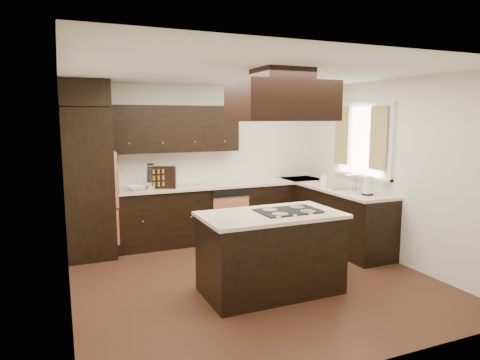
# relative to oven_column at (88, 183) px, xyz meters

# --- Properties ---
(floor) EXTENTS (4.20, 4.20, 0.02)m
(floor) POSITION_rel_oven_column_xyz_m (1.78, -1.71, -1.07)
(floor) COLOR brown
(floor) RESTS_ON ground
(ceiling) EXTENTS (4.20, 4.20, 0.02)m
(ceiling) POSITION_rel_oven_column_xyz_m (1.78, -1.71, 1.45)
(ceiling) COLOR white
(ceiling) RESTS_ON ground
(wall_back) EXTENTS (4.20, 0.02, 2.50)m
(wall_back) POSITION_rel_oven_column_xyz_m (1.78, 0.40, 0.19)
(wall_back) COLOR white
(wall_back) RESTS_ON ground
(wall_front) EXTENTS (4.20, 0.02, 2.50)m
(wall_front) POSITION_rel_oven_column_xyz_m (1.78, -3.81, 0.19)
(wall_front) COLOR white
(wall_front) RESTS_ON ground
(wall_left) EXTENTS (0.02, 4.20, 2.50)m
(wall_left) POSITION_rel_oven_column_xyz_m (-0.33, -1.71, 0.19)
(wall_left) COLOR white
(wall_left) RESTS_ON ground
(wall_right) EXTENTS (0.02, 4.20, 2.50)m
(wall_right) POSITION_rel_oven_column_xyz_m (3.88, -1.71, 0.19)
(wall_right) COLOR white
(wall_right) RESTS_ON ground
(oven_column) EXTENTS (0.65, 0.75, 2.12)m
(oven_column) POSITION_rel_oven_column_xyz_m (0.00, 0.00, 0.00)
(oven_column) COLOR black
(oven_column) RESTS_ON floor
(wall_oven_face) EXTENTS (0.05, 0.62, 0.78)m
(wall_oven_face) POSITION_rel_oven_column_xyz_m (0.35, 0.00, 0.06)
(wall_oven_face) COLOR #DD7555
(wall_oven_face) RESTS_ON oven_column
(base_cabinets_back) EXTENTS (2.93, 0.60, 0.88)m
(base_cabinets_back) POSITION_rel_oven_column_xyz_m (1.81, 0.09, -0.62)
(base_cabinets_back) COLOR black
(base_cabinets_back) RESTS_ON floor
(base_cabinets_right) EXTENTS (0.60, 2.40, 0.88)m
(base_cabinets_right) POSITION_rel_oven_column_xyz_m (3.58, -0.80, -0.62)
(base_cabinets_right) COLOR black
(base_cabinets_right) RESTS_ON floor
(countertop_back) EXTENTS (2.93, 0.63, 0.04)m
(countertop_back) POSITION_rel_oven_column_xyz_m (1.81, 0.08, -0.16)
(countertop_back) COLOR beige
(countertop_back) RESTS_ON base_cabinets_back
(countertop_right) EXTENTS (0.63, 2.40, 0.04)m
(countertop_right) POSITION_rel_oven_column_xyz_m (3.56, -0.80, -0.16)
(countertop_right) COLOR beige
(countertop_right) RESTS_ON base_cabinets_right
(upper_cabinets) EXTENTS (2.00, 0.34, 0.72)m
(upper_cabinets) POSITION_rel_oven_column_xyz_m (1.34, 0.23, 0.75)
(upper_cabinets) COLOR black
(upper_cabinets) RESTS_ON wall_back
(dishwasher_front) EXTENTS (0.60, 0.05, 0.72)m
(dishwasher_front) POSITION_rel_oven_column_xyz_m (2.10, -0.20, -0.66)
(dishwasher_front) COLOR #DD7555
(dishwasher_front) RESTS_ON floor
(window_frame) EXTENTS (0.06, 1.32, 1.12)m
(window_frame) POSITION_rel_oven_column_xyz_m (3.85, -1.16, 0.59)
(window_frame) COLOR white
(window_frame) RESTS_ON wall_right
(window_pane) EXTENTS (0.00, 1.20, 1.00)m
(window_pane) POSITION_rel_oven_column_xyz_m (3.87, -1.16, 0.59)
(window_pane) COLOR white
(window_pane) RESTS_ON wall_right
(curtain_left) EXTENTS (0.02, 0.34, 0.90)m
(curtain_left) POSITION_rel_oven_column_xyz_m (3.79, -1.57, 0.64)
(curtain_left) COLOR beige
(curtain_left) RESTS_ON wall_right
(curtain_right) EXTENTS (0.02, 0.34, 0.90)m
(curtain_right) POSITION_rel_oven_column_xyz_m (3.79, -0.74, 0.64)
(curtain_right) COLOR beige
(curtain_right) RESTS_ON wall_right
(sink_rim) EXTENTS (0.52, 0.84, 0.01)m
(sink_rim) POSITION_rel_oven_column_xyz_m (3.58, -1.16, -0.14)
(sink_rim) COLOR silver
(sink_rim) RESTS_ON countertop_right
(island) EXTENTS (1.54, 0.85, 0.88)m
(island) POSITION_rel_oven_column_xyz_m (1.80, -2.17, -0.62)
(island) COLOR black
(island) RESTS_ON floor
(island_top) EXTENTS (1.59, 0.91, 0.04)m
(island_top) POSITION_rel_oven_column_xyz_m (1.80, -2.17, -0.16)
(island_top) COLOR beige
(island_top) RESTS_ON island
(cooktop) EXTENTS (0.73, 0.49, 0.01)m
(cooktop) POSITION_rel_oven_column_xyz_m (2.04, -2.17, -0.13)
(cooktop) COLOR black
(cooktop) RESTS_ON island_top
(range_hood) EXTENTS (1.05, 0.72, 0.42)m
(range_hood) POSITION_rel_oven_column_xyz_m (1.88, -2.25, 1.10)
(range_hood) COLOR black
(range_hood) RESTS_ON ceiling
(hood_duct) EXTENTS (0.55, 0.50, 0.13)m
(hood_duct) POSITION_rel_oven_column_xyz_m (1.88, -2.25, 1.38)
(hood_duct) COLOR black
(hood_duct) RESTS_ON ceiling
(blender_base) EXTENTS (0.15, 0.15, 0.10)m
(blender_base) POSITION_rel_oven_column_xyz_m (0.90, 0.05, -0.09)
(blender_base) COLOR silver
(blender_base) RESTS_ON countertop_back
(blender_pitcher) EXTENTS (0.13, 0.13, 0.26)m
(blender_pitcher) POSITION_rel_oven_column_xyz_m (0.90, 0.05, 0.09)
(blender_pitcher) COLOR silver
(blender_pitcher) RESTS_ON blender_base
(spice_rack) EXTENTS (0.41, 0.26, 0.34)m
(spice_rack) POSITION_rel_oven_column_xyz_m (1.06, -0.01, 0.03)
(spice_rack) COLOR black
(spice_rack) RESTS_ON countertop_back
(mixing_bowl) EXTENTS (0.33, 0.33, 0.07)m
(mixing_bowl) POSITION_rel_oven_column_xyz_m (0.68, -0.01, -0.11)
(mixing_bowl) COLOR white
(mixing_bowl) RESTS_ON countertop_back
(soap_bottle) EXTENTS (0.12, 0.12, 0.20)m
(soap_bottle) POSITION_rel_oven_column_xyz_m (3.52, -0.63, -0.04)
(soap_bottle) COLOR white
(soap_bottle) RESTS_ON countertop_right
(paper_towel) EXTENTS (0.15, 0.15, 0.27)m
(paper_towel) POSITION_rel_oven_column_xyz_m (3.55, -1.68, -0.01)
(paper_towel) COLOR white
(paper_towel) RESTS_ON countertop_right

